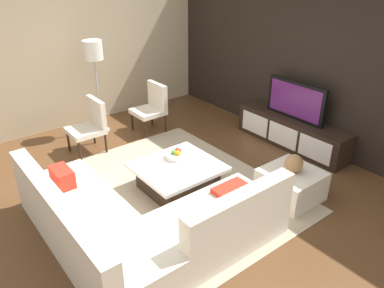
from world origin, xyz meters
TOP-DOWN VIEW (x-y plane):
  - ground_plane at (0.00, 0.00)m, footprint 14.00×14.00m
  - feature_wall_back at (0.00, 2.70)m, footprint 6.40×0.12m
  - side_wall_left at (-3.20, 0.20)m, footprint 0.12×5.20m
  - area_rug at (-0.10, 0.00)m, footprint 3.28×2.67m
  - media_console at (0.00, 2.40)m, footprint 2.03×0.47m
  - television at (0.00, 2.40)m, footprint 1.09×0.06m
  - sectional_couch at (0.51, -0.90)m, footprint 2.45×2.29m
  - coffee_table at (-0.10, 0.10)m, footprint 0.99×1.07m
  - accent_chair_near at (-1.92, -0.30)m, footprint 0.52×0.53m
  - floor_lamp at (-2.53, 0.15)m, footprint 0.32×0.32m
  - ottoman at (0.98, 1.16)m, footprint 0.70×0.70m
  - fruit_bowl at (-0.28, 0.20)m, footprint 0.28×0.28m
  - accent_chair_far at (-1.98, 0.92)m, footprint 0.53×0.51m
  - decorative_ball at (0.98, 1.16)m, footprint 0.24×0.24m

SIDE VIEW (x-z plane):
  - ground_plane at x=0.00m, z-range 0.00..0.00m
  - area_rug at x=-0.10m, z-range 0.00..0.01m
  - ottoman at x=0.98m, z-range 0.00..0.40m
  - coffee_table at x=-0.10m, z-range 0.01..0.39m
  - media_console at x=0.00m, z-range 0.00..0.50m
  - sectional_couch at x=0.51m, z-range -0.12..0.67m
  - fruit_bowl at x=-0.28m, z-range 0.36..0.50m
  - accent_chair_near at x=-1.92m, z-range 0.05..0.92m
  - accent_chair_far at x=-1.98m, z-range 0.05..0.92m
  - decorative_ball at x=0.98m, z-range 0.40..0.64m
  - television at x=0.00m, z-range 0.50..1.12m
  - floor_lamp at x=-2.53m, z-range 0.56..2.21m
  - feature_wall_back at x=0.00m, z-range 0.00..2.80m
  - side_wall_left at x=-3.20m, z-range 0.00..2.80m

